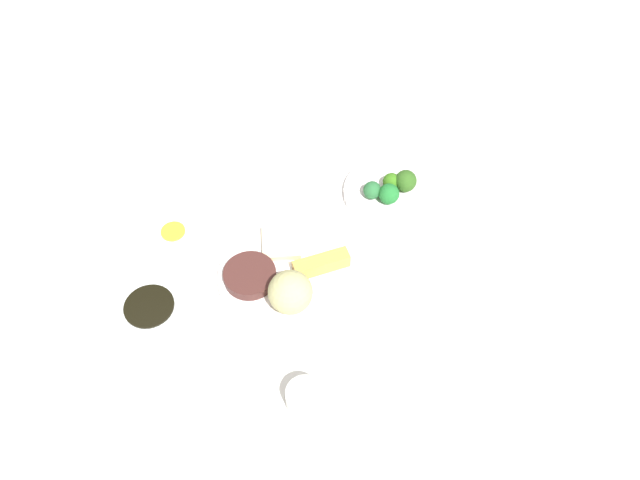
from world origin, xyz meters
name	(u,v)px	position (x,y,z in m)	size (l,w,h in m)	color
tabletop	(287,284)	(0.00, 0.00, 0.01)	(2.20, 2.20, 0.02)	white
main_plate	(286,276)	(0.01, 0.00, 0.03)	(0.26, 0.26, 0.02)	white
rice_scoop	(290,292)	(-0.06, -0.01, 0.08)	(0.08, 0.08, 0.08)	tan
spring_roll	(321,264)	(0.02, -0.07, 0.05)	(0.11, 0.03, 0.03)	gold
crab_rangoon_wonton	(281,243)	(0.07, 0.01, 0.04)	(0.08, 0.07, 0.01)	beige
stir_fry_heap	(250,275)	(-0.01, 0.07, 0.05)	(0.10, 0.10, 0.02)	#482522
broccoli_plate	(391,193)	(0.22, -0.21, 0.03)	(0.20, 0.20, 0.01)	white
broccoli_floret_0	(372,190)	(0.21, -0.17, 0.05)	(0.04, 0.04, 0.04)	#2A6A37
broccoli_floret_1	(389,194)	(0.20, -0.20, 0.06)	(0.04, 0.04, 0.04)	#21742F
broccoli_floret_2	(406,181)	(0.23, -0.23, 0.06)	(0.05, 0.05, 0.05)	#2F5C1D
broccoli_floret_3	(391,181)	(0.23, -0.21, 0.05)	(0.04, 0.04, 0.04)	#39741A
soy_sauce_bowl	(152,312)	(-0.09, 0.24, 0.04)	(0.11, 0.11, 0.04)	white
soy_sauce_bowl_liquid	(149,306)	(-0.09, 0.24, 0.06)	(0.09, 0.09, 0.00)	black
sauce_ramekin_hot_mustard	(174,235)	(0.09, 0.23, 0.03)	(0.06, 0.06, 0.02)	white
sauce_ramekin_hot_mustard_liquid	(173,231)	(0.09, 0.23, 0.04)	(0.05, 0.05, 0.00)	yellow
teacup	(305,398)	(-0.24, -0.05, 0.04)	(0.06, 0.06, 0.05)	white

